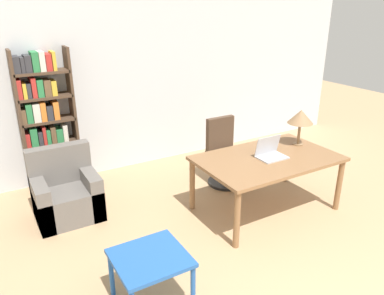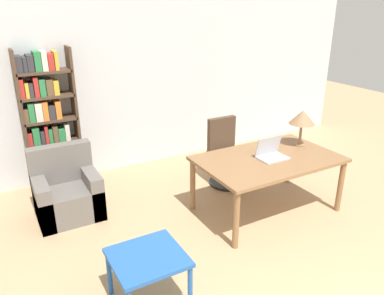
# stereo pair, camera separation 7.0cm
# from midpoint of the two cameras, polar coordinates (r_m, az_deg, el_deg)

# --- Properties ---
(wall_back) EXTENTS (8.00, 0.06, 2.70)m
(wall_back) POSITION_cam_midpoint_polar(r_m,az_deg,el_deg) (6.00, -6.41, 10.02)
(wall_back) COLOR silver
(wall_back) RESTS_ON ground_plane
(desk) EXTENTS (1.73, 1.07, 0.73)m
(desk) POSITION_cam_midpoint_polar(r_m,az_deg,el_deg) (4.73, 11.92, -2.37)
(desk) COLOR olive
(desk) RESTS_ON ground_plane
(laptop) EXTENTS (0.36, 0.25, 0.26)m
(laptop) POSITION_cam_midpoint_polar(r_m,az_deg,el_deg) (4.69, 12.39, -0.89)
(laptop) COLOR #B2B2B7
(laptop) RESTS_ON desk
(table_lamp) EXTENTS (0.34, 0.34, 0.48)m
(table_lamp) POSITION_cam_midpoint_polar(r_m,az_deg,el_deg) (5.09, 16.83, 4.35)
(table_lamp) COLOR olive
(table_lamp) RESTS_ON desk
(office_chair) EXTENTS (0.53, 0.53, 0.97)m
(office_chair) POSITION_cam_midpoint_polar(r_m,az_deg,el_deg) (5.47, 5.52, -1.13)
(office_chair) COLOR black
(office_chair) RESTS_ON ground_plane
(side_table_blue) EXTENTS (0.62, 0.59, 0.49)m
(side_table_blue) POSITION_cam_midpoint_polar(r_m,az_deg,el_deg) (3.39, -6.14, -17.02)
(side_table_blue) COLOR #2356A3
(side_table_blue) RESTS_ON ground_plane
(armchair) EXTENTS (0.76, 0.65, 0.88)m
(armchair) POSITION_cam_midpoint_polar(r_m,az_deg,el_deg) (4.91, -18.09, -6.74)
(armchair) COLOR #66605B
(armchair) RESTS_ON ground_plane
(bookshelf) EXTENTS (0.73, 0.28, 1.97)m
(bookshelf) POSITION_cam_midpoint_polar(r_m,az_deg,el_deg) (5.52, -20.75, 3.20)
(bookshelf) COLOR #4C3828
(bookshelf) RESTS_ON ground_plane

